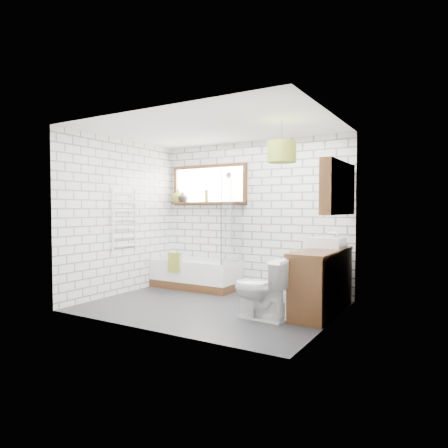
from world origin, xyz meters
The scene contains 22 objects.
floor centered at (0.00, 0.00, -0.01)m, with size 3.40×2.60×0.01m, color black.
ceiling centered at (0.00, 0.00, 2.50)m, with size 3.40×2.60×0.01m, color white.
wall_back centered at (0.00, 1.30, 1.25)m, with size 3.40×0.01×2.50m, color white.
wall_front centered at (0.00, -1.30, 1.25)m, with size 3.40×0.01×2.50m, color white.
wall_left centered at (-1.70, 0.00, 1.25)m, with size 0.01×2.60×2.50m, color white.
wall_right centered at (1.70, 0.00, 1.25)m, with size 0.01×2.60×2.50m, color white.
window centered at (-0.85, 1.26, 1.80)m, with size 1.52×0.16×0.68m, color #381F0F.
towel_radiator centered at (-1.66, 0.00, 1.20)m, with size 0.06×0.52×1.00m, color white.
mirror_cabinet centered at (1.62, 0.60, 1.65)m, with size 0.16×1.20×0.70m, color #381F0F.
shower_riser centered at (-0.40, 1.26, 1.35)m, with size 0.02×0.02×1.30m, color silver.
bathtub centered at (-0.93, 0.96, 0.25)m, with size 1.52×0.67×0.49m, color white.
shower_screen centered at (-0.19, 0.96, 1.24)m, with size 0.02×0.72×1.50m, color white.
towel_green centered at (-1.12, 0.63, 0.47)m, with size 0.24×0.07×0.33m, color olive.
towel_beige centered at (-1.09, 0.63, 0.47)m, with size 0.18×0.05×0.24m, color tan.
vanity centered at (1.46, 0.46, 0.42)m, with size 0.47×1.46×0.84m, color #381F0F.
basin centered at (1.40, 0.80, 0.91)m, with size 0.48×0.42×0.14m, color white.
tap centered at (1.56, 0.80, 0.98)m, with size 0.03×0.03×0.17m, color silver.
toilet centered at (0.90, -0.24, 0.39)m, with size 0.76×0.43×0.77m, color white.
vase_olive centered at (-1.50, 1.23, 1.61)m, with size 0.24×0.24×0.25m, color olive.
vase_dark centered at (-1.40, 1.23, 1.58)m, with size 0.19×0.19×0.20m, color black.
bottle centered at (-0.87, 1.23, 1.59)m, with size 0.07×0.07×0.22m, color olive.
pendant centered at (1.06, 0.02, 2.10)m, with size 0.36×0.36×0.27m, color olive.
Camera 1 is at (3.03, -4.71, 1.38)m, focal length 32.00 mm.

